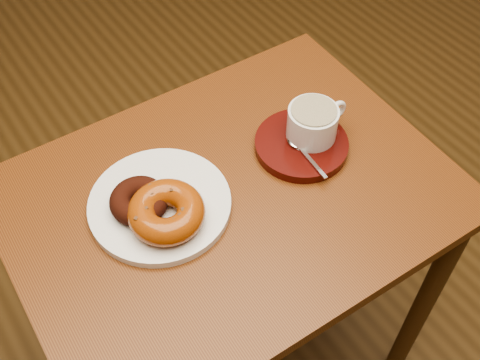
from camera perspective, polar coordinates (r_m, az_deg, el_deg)
ground at (r=1.71m, az=0.87°, el=-9.42°), size 6.00×6.00×0.00m
cafe_table at (r=1.10m, az=-0.86°, el=-4.72°), size 0.75×0.57×0.69m
donut_plate at (r=0.99m, az=-7.61°, el=-2.30°), size 0.30×0.30×0.01m
donut_cinnamon at (r=0.97m, az=-9.56°, el=-1.96°), size 0.11×0.11×0.03m
donut_caramel at (r=0.95m, az=-7.00°, el=-3.03°), size 0.15×0.15×0.05m
saucer at (r=1.07m, az=5.84°, el=3.35°), size 0.21×0.21×0.02m
coffee_cup at (r=1.06m, az=6.95°, el=5.47°), size 0.12×0.09×0.06m
teaspoon at (r=1.05m, az=5.57°, el=3.25°), size 0.02×0.11×0.01m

